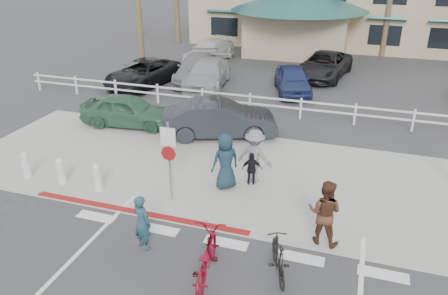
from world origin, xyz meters
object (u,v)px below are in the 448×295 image
(bike_red, at_px, (206,257))
(car_red_compact, at_px, (128,110))
(car_white_sedan, at_px, (220,119))
(sign_post, at_px, (170,158))
(bike_black, at_px, (279,257))

(bike_red, height_order, car_red_compact, car_red_compact)
(car_white_sedan, distance_m, car_red_compact, 4.23)
(bike_red, xyz_separation_m, car_white_sedan, (-2.43, 8.25, 0.19))
(sign_post, distance_m, car_white_sedan, 5.31)
(bike_black, relative_size, car_red_compact, 0.40)
(bike_black, height_order, car_white_sedan, car_white_sedan)
(sign_post, xyz_separation_m, bike_red, (2.25, -2.99, -0.87))
(car_white_sedan, bearing_deg, car_red_compact, 70.45)
(sign_post, bearing_deg, bike_black, -31.39)
(sign_post, relative_size, bike_black, 1.75)
(bike_black, height_order, car_red_compact, car_red_compact)
(bike_black, xyz_separation_m, car_white_sedan, (-4.04, 7.62, 0.27))
(bike_red, bearing_deg, sign_post, -62.01)
(bike_black, bearing_deg, sign_post, -52.55)
(sign_post, height_order, bike_black, sign_post)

